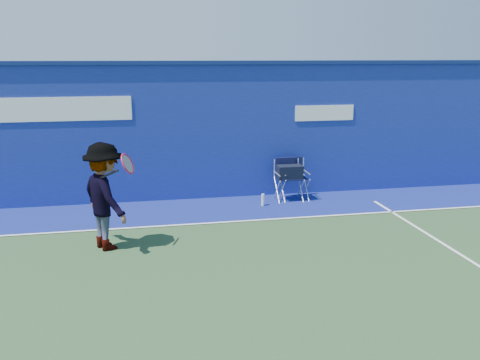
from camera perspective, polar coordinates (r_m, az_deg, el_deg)
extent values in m
plane|color=#2A4826|center=(6.95, -5.42, -13.60)|extent=(80.00, 80.00, 0.00)
cube|color=navy|center=(11.49, -8.17, 5.21)|extent=(24.00, 0.40, 3.00)
cube|color=navy|center=(11.36, -8.44, 12.91)|extent=(24.00, 0.50, 0.08)
cube|color=white|center=(11.46, -23.49, 7.22)|extent=(4.50, 0.02, 0.50)
cube|color=white|center=(11.95, 9.47, 7.43)|extent=(1.40, 0.02, 0.35)
cube|color=navy|center=(10.75, -7.59, -3.56)|extent=(24.00, 1.80, 0.01)
cube|color=white|center=(9.89, -7.26, -5.05)|extent=(24.00, 0.06, 0.01)
cube|color=#0E1135|center=(11.43, 5.53, 0.17)|extent=(0.49, 0.41, 0.03)
cube|color=silver|center=(11.62, 5.21, 1.42)|extent=(0.56, 0.02, 0.40)
cube|color=#0E1135|center=(11.60, 5.22, 1.81)|extent=(0.49, 0.03, 0.28)
cube|color=black|center=(11.37, 5.59, 0.88)|extent=(0.56, 0.32, 0.30)
cube|color=#0E1135|center=(11.59, 5.23, 2.01)|extent=(0.40, 0.06, 0.22)
cube|color=#0E1135|center=(11.51, 6.14, 0.26)|extent=(0.49, 0.41, 0.03)
cube|color=silver|center=(11.69, 5.82, 1.50)|extent=(0.56, 0.02, 0.41)
cube|color=#0E1135|center=(11.68, 5.83, 1.89)|extent=(0.49, 0.03, 0.28)
cylinder|color=white|center=(11.06, 2.59, -2.25)|extent=(0.07, 0.07, 0.27)
imported|color=#EA4738|center=(8.75, -14.92, -1.79)|extent=(1.16, 1.35, 1.82)
torus|color=#B1173E|center=(8.48, -12.51, 1.80)|extent=(0.29, 0.41, 0.35)
cylinder|color=gray|center=(8.48, -12.51, 1.80)|extent=(0.23, 0.34, 0.29)
cylinder|color=black|center=(8.42, -14.47, 0.64)|extent=(0.32, 0.14, 0.17)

